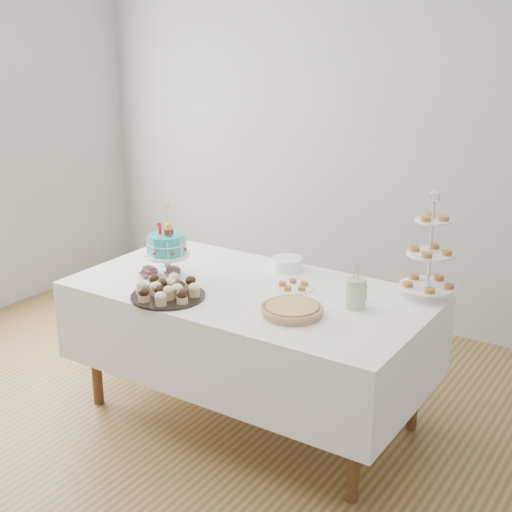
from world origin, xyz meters
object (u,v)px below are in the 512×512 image
Objects in this scene: jam_bowl_b at (172,271)px; utensil_pitcher at (356,292)px; cupcake_tray at (168,290)px; jam_bowl_a at (148,272)px; plate_stack at (287,264)px; pastry_plate at (294,286)px; tiered_stand at (430,254)px; birthday_cake at (167,256)px; table at (250,328)px; pie at (292,310)px.

utensil_pitcher is (1.06, 0.14, 0.05)m from jam_bowl_b.
jam_bowl_a is (-0.29, 0.18, -0.01)m from cupcake_tray.
plate_stack reaches higher than pastry_plate.
birthday_cake is at bearing -161.29° from tiered_stand.
utensil_pitcher reaches higher than cupcake_tray.
plate_stack is at bearing 88.24° from table.
jam_bowl_a is at bearing 148.46° from cupcake_tray.
birthday_cake is 1.44m from tiered_stand.
birthday_cake is at bearing 130.06° from cupcake_tray.
pastry_plate is at bearing 118.96° from pie.
jam_bowl_b is 1.07m from utensil_pitcher.
tiered_stand is (1.36, 0.46, 0.13)m from birthday_cake.
plate_stack is at bearing 143.17° from utensil_pitcher.
tiered_stand reaches higher than plate_stack.
birthday_cake reaches higher than pastry_plate.
jam_bowl_a is (-0.59, -0.53, -0.00)m from plate_stack.
jam_bowl_b is at bearing 172.45° from pie.
utensil_pitcher reaches higher than pastry_plate.
table is 8.25× the size of utensil_pitcher.
jam_bowl_a is (-1.42, -0.56, -0.20)m from tiered_stand.
plate_stack is at bearing 122.83° from pie.
tiered_stand is 4.99× the size of jam_bowl_a.
pie is 0.85m from jam_bowl_b.
cupcake_tray reaches higher than pie.
plate_stack reaches higher than table.
pie is at bearing -6.47° from birthday_cake.
jam_bowl_b is at bearing -171.48° from table.
cupcake_tray is 2.14× the size of plate_stack.
table is at bearing -146.88° from pastry_plate.
tiered_stand is 0.44m from utensil_pitcher.
utensil_pitcher is (-0.25, -0.33, -0.15)m from tiered_stand.
utensil_pitcher is at bearing -127.30° from tiered_stand.
table is at bearing 177.77° from utensil_pitcher.
birthday_cake is 0.69m from plate_stack.
table is 10.57× the size of plate_stack.
tiered_stand is 0.73m from pastry_plate.
jam_bowl_b reaches higher than pie.
table is 4.94× the size of cupcake_tray.
plate_stack is (0.30, 0.71, -0.01)m from cupcake_tray.
jam_bowl_b is at bearing -163.40° from pastry_plate.
pie is at bearing 13.04° from cupcake_tray.
pastry_plate is at bearing 16.23° from birthday_cake.
birthday_cake reaches higher than jam_bowl_b.
jam_bowl_a is (-0.95, 0.03, 0.00)m from pie.
tiered_stand is at bearing 19.72° from jam_bowl_b.
pastry_plate is (0.72, 0.19, -0.09)m from birthday_cake.
cupcake_tray is 0.34m from jam_bowl_a.
birthday_cake is at bearing -165.21° from pastry_plate.
birthday_cake is at bearing 177.66° from utensil_pitcher.
jam_bowl_b is at bearing 125.51° from cupcake_tray.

